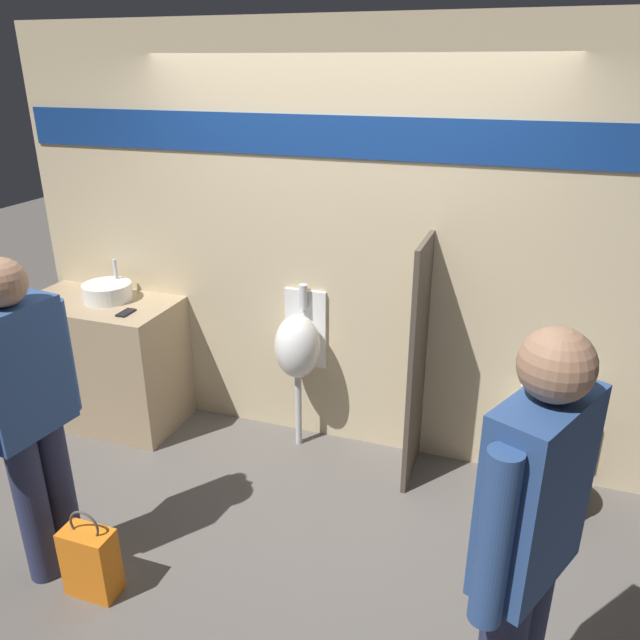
{
  "coord_description": "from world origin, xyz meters",
  "views": [
    {
      "loc": [
        1.11,
        -3.02,
        2.45
      ],
      "look_at": [
        0.0,
        0.17,
        1.05
      ],
      "focal_mm": 35.0,
      "sensor_mm": 36.0,
      "label": 1
    }
  ],
  "objects_px": {
    "person_with_lanyard": "(28,411)",
    "shopping_bag": "(91,561)",
    "toilet": "(546,464)",
    "sink_basin": "(107,292)",
    "urinal_near_counter": "(298,346)",
    "person_in_vest": "(527,545)",
    "cell_phone": "(126,313)"
  },
  "relations": [
    {
      "from": "sink_basin",
      "to": "shopping_bag",
      "type": "distance_m",
      "value": 1.91
    },
    {
      "from": "cell_phone",
      "to": "toilet",
      "type": "distance_m",
      "value": 2.78
    },
    {
      "from": "person_with_lanyard",
      "to": "urinal_near_counter",
      "type": "bearing_deg",
      "value": -21.0
    },
    {
      "from": "sink_basin",
      "to": "person_in_vest",
      "type": "height_order",
      "value": "person_in_vest"
    },
    {
      "from": "urinal_near_counter",
      "to": "person_with_lanyard",
      "type": "xyz_separation_m",
      "value": [
        -0.8,
        -1.48,
        0.19
      ]
    },
    {
      "from": "toilet",
      "to": "person_with_lanyard",
      "type": "relative_size",
      "value": 0.51
    },
    {
      "from": "person_in_vest",
      "to": "shopping_bag",
      "type": "xyz_separation_m",
      "value": [
        -1.96,
        0.1,
        -0.78
      ]
    },
    {
      "from": "person_in_vest",
      "to": "shopping_bag",
      "type": "relative_size",
      "value": 3.55
    },
    {
      "from": "sink_basin",
      "to": "toilet",
      "type": "distance_m",
      "value": 3.05
    },
    {
      "from": "cell_phone",
      "to": "shopping_bag",
      "type": "distance_m",
      "value": 1.62
    },
    {
      "from": "urinal_near_counter",
      "to": "person_in_vest",
      "type": "distance_m",
      "value": 2.23
    },
    {
      "from": "sink_basin",
      "to": "cell_phone",
      "type": "relative_size",
      "value": 2.38
    },
    {
      "from": "sink_basin",
      "to": "shopping_bag",
      "type": "xyz_separation_m",
      "value": [
        0.89,
        -1.49,
        -0.79
      ]
    },
    {
      "from": "urinal_near_counter",
      "to": "person_with_lanyard",
      "type": "relative_size",
      "value": 0.67
    },
    {
      "from": "shopping_bag",
      "to": "cell_phone",
      "type": "bearing_deg",
      "value": 115.33
    },
    {
      "from": "urinal_near_counter",
      "to": "shopping_bag",
      "type": "height_order",
      "value": "urinal_near_counter"
    },
    {
      "from": "person_with_lanyard",
      "to": "person_in_vest",
      "type": "bearing_deg",
      "value": -87.57
    },
    {
      "from": "sink_basin",
      "to": "shopping_bag",
      "type": "relative_size",
      "value": 0.68
    },
    {
      "from": "cell_phone",
      "to": "shopping_bag",
      "type": "xyz_separation_m",
      "value": [
        0.62,
        -1.31,
        -0.73
      ]
    },
    {
      "from": "sink_basin",
      "to": "person_with_lanyard",
      "type": "distance_m",
      "value": 1.51
    },
    {
      "from": "urinal_near_counter",
      "to": "person_in_vest",
      "type": "xyz_separation_m",
      "value": [
        1.46,
        -1.67,
        0.23
      ]
    },
    {
      "from": "cell_phone",
      "to": "urinal_near_counter",
      "type": "relative_size",
      "value": 0.12
    },
    {
      "from": "cell_phone",
      "to": "shopping_bag",
      "type": "height_order",
      "value": "cell_phone"
    },
    {
      "from": "person_in_vest",
      "to": "person_with_lanyard",
      "type": "xyz_separation_m",
      "value": [
        -2.26,
        0.19,
        -0.04
      ]
    },
    {
      "from": "person_with_lanyard",
      "to": "shopping_bag",
      "type": "relative_size",
      "value": 3.41
    },
    {
      "from": "sink_basin",
      "to": "shopping_bag",
      "type": "bearing_deg",
      "value": -59.11
    },
    {
      "from": "sink_basin",
      "to": "person_in_vest",
      "type": "relative_size",
      "value": 0.19
    },
    {
      "from": "person_in_vest",
      "to": "toilet",
      "type": "bearing_deg",
      "value": 20.07
    },
    {
      "from": "sink_basin",
      "to": "urinal_near_counter",
      "type": "height_order",
      "value": "sink_basin"
    },
    {
      "from": "toilet",
      "to": "person_with_lanyard",
      "type": "distance_m",
      "value": 2.8
    },
    {
      "from": "urinal_near_counter",
      "to": "shopping_bag",
      "type": "bearing_deg",
      "value": -107.32
    },
    {
      "from": "urinal_near_counter",
      "to": "toilet",
      "type": "distance_m",
      "value": 1.66
    }
  ]
}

